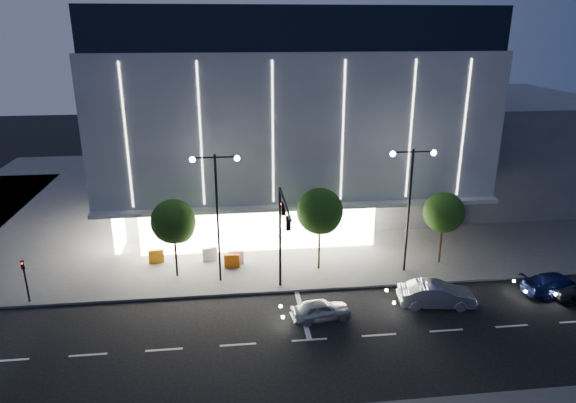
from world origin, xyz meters
The scene contains 18 objects.
ground centered at (0.00, 0.00, 0.00)m, with size 160.00×160.00×0.00m, color black.
sidewalk_museum centered at (5.00, 24.00, 0.07)m, with size 70.00×40.00×0.15m, color #474747.
museum centered at (2.98, 22.31, 9.27)m, with size 30.00×25.80×18.00m.
annex_building centered at (26.00, 24.00, 5.00)m, with size 16.00×20.00×10.00m, color #4C4C51.
traffic_mast centered at (1.00, 3.34, 5.03)m, with size 0.33×5.89×7.07m.
street_lamp_west centered at (-3.00, 6.00, 5.96)m, with size 3.16×0.36×9.00m.
street_lamp_east centered at (10.00, 6.00, 5.96)m, with size 3.16×0.36×9.00m.
ped_signal_far centered at (-15.00, 4.50, 1.89)m, with size 0.22×0.24×3.00m.
tree_left centered at (-5.97, 7.02, 4.03)m, with size 3.02×3.02×5.72m.
tree_mid centered at (4.03, 7.02, 4.33)m, with size 3.25×3.25×6.15m.
tree_right centered at (13.03, 7.02, 3.88)m, with size 2.91×2.91×5.51m.
car_lead centered at (3.00, 0.58, 0.61)m, with size 1.45×3.60×1.23m, color #AFB2B7.
car_second centered at (10.45, 1.27, 0.78)m, with size 1.64×4.71×1.55m, color #B2B5BB.
car_third centered at (18.92, 1.71, 0.70)m, with size 1.97×4.85×1.41m, color #151D4F.
barrier_a centered at (-7.69, 9.30, 0.65)m, with size 1.10×0.25×1.00m, color orange.
barrier_b centered at (-3.81, 9.24, 0.65)m, with size 1.10×0.25×1.00m, color silver.
barrier_c centered at (-2.19, 7.88, 0.65)m, with size 1.10×0.25×1.00m, color #DE5A0C.
barrier_d centered at (-1.87, 8.46, 0.65)m, with size 1.10×0.25×1.00m, color silver.
Camera 1 is at (-2.06, -25.85, 16.67)m, focal length 32.00 mm.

